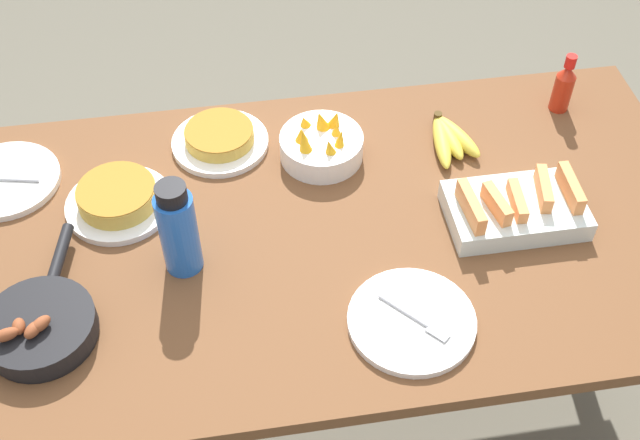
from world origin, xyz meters
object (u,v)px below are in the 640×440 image
(empty_plate_far_left, at_px, (412,321))
(water_bottle, at_px, (178,230))
(banana_bunch, at_px, (449,138))
(frittata_plate_center, at_px, (118,199))
(melon_tray, at_px, (516,208))
(skillet, at_px, (40,326))
(hot_sauce_bottle, at_px, (564,86))
(frittata_plate_side, at_px, (220,139))
(empty_plate_near_front, at_px, (5,180))
(fruit_bowl_mango, at_px, (321,145))

(empty_plate_far_left, xyz_separation_m, water_bottle, (-0.43, 0.22, 0.10))
(banana_bunch, bearing_deg, frittata_plate_center, -173.60)
(frittata_plate_center, relative_size, empty_plate_far_left, 0.93)
(melon_tray, xyz_separation_m, water_bottle, (-0.71, -0.02, 0.07))
(banana_bunch, height_order, water_bottle, water_bottle)
(skillet, height_order, hot_sauce_bottle, hot_sauce_bottle)
(frittata_plate_side, relative_size, empty_plate_near_front, 0.93)
(banana_bunch, distance_m, hot_sauce_bottle, 0.32)
(frittata_plate_side, bearing_deg, empty_plate_near_front, -174.01)
(melon_tray, xyz_separation_m, frittata_plate_center, (-0.85, 0.17, -0.01))
(empty_plate_far_left, xyz_separation_m, hot_sauce_bottle, (0.51, 0.58, 0.06))
(skillet, distance_m, fruit_bowl_mango, 0.73)
(water_bottle, relative_size, hot_sauce_bottle, 1.44)
(banana_bunch, xyz_separation_m, fruit_bowl_mango, (-0.31, 0.01, 0.02))
(banana_bunch, height_order, melon_tray, melon_tray)
(empty_plate_far_left, distance_m, fruit_bowl_mango, 0.51)
(melon_tray, bearing_deg, empty_plate_near_front, 165.58)
(frittata_plate_side, distance_m, water_bottle, 0.38)
(skillet, xyz_separation_m, frittata_plate_side, (0.38, 0.49, -0.01))
(skillet, height_order, frittata_plate_center, skillet)
(banana_bunch, distance_m, empty_plate_near_front, 1.03)
(banana_bunch, bearing_deg, skillet, -156.02)
(frittata_plate_center, distance_m, empty_plate_far_left, 0.70)
(frittata_plate_side, relative_size, empty_plate_far_left, 0.91)
(banana_bunch, relative_size, melon_tray, 0.65)
(empty_plate_far_left, bearing_deg, empty_plate_near_front, 147.69)
(melon_tray, bearing_deg, empty_plate_far_left, -140.24)
(empty_plate_far_left, bearing_deg, hot_sauce_bottle, 48.50)
(skillet, xyz_separation_m, hot_sauce_bottle, (1.22, 0.49, 0.04))
(empty_plate_far_left, height_order, fruit_bowl_mango, fruit_bowl_mango)
(hot_sauce_bottle, bearing_deg, empty_plate_near_front, -177.50)
(frittata_plate_center, distance_m, frittata_plate_side, 0.29)
(empty_plate_near_front, distance_m, empty_plate_far_left, 0.97)
(frittata_plate_center, relative_size, empty_plate_near_front, 0.96)
(melon_tray, bearing_deg, frittata_plate_center, 168.75)
(melon_tray, distance_m, water_bottle, 0.72)
(melon_tray, xyz_separation_m, fruit_bowl_mango, (-0.38, 0.26, 0.00))
(empty_plate_near_front, height_order, fruit_bowl_mango, fruit_bowl_mango)
(frittata_plate_side, distance_m, fruit_bowl_mango, 0.24)
(skillet, xyz_separation_m, empty_plate_far_left, (0.71, -0.09, -0.02))
(banana_bunch, relative_size, fruit_bowl_mango, 0.98)
(melon_tray, relative_size, frittata_plate_side, 1.28)
(melon_tray, xyz_separation_m, hot_sauce_bottle, (0.23, 0.34, 0.04))
(banana_bunch, relative_size, skillet, 0.53)
(frittata_plate_side, bearing_deg, frittata_plate_center, -144.59)
(skillet, bearing_deg, empty_plate_near_front, 24.48)
(fruit_bowl_mango, bearing_deg, banana_bunch, -1.08)
(empty_plate_near_front, distance_m, fruit_bowl_mango, 0.72)
(skillet, relative_size, hot_sauce_bottle, 2.26)
(frittata_plate_center, bearing_deg, melon_tray, -11.25)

